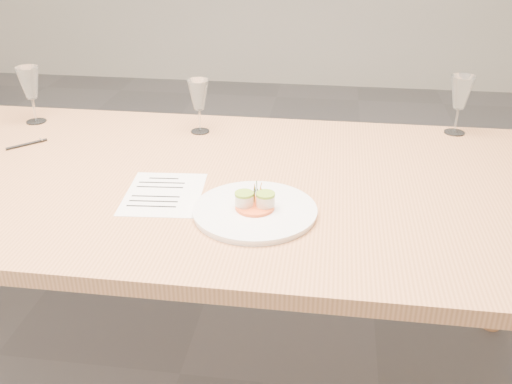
# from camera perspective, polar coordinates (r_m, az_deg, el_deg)

# --- Properties ---
(ground) EXTENTS (7.00, 7.00, 0.00)m
(ground) POSITION_cam_1_polar(r_m,az_deg,el_deg) (2.05, -7.61, -17.57)
(ground) COLOR slate
(ground) RESTS_ON ground
(dining_table) EXTENTS (2.40, 1.00, 0.75)m
(dining_table) POSITION_cam_1_polar(r_m,az_deg,el_deg) (1.64, -9.05, -0.35)
(dining_table) COLOR tan
(dining_table) RESTS_ON ground
(dinner_plate) EXTENTS (0.30, 0.30, 0.08)m
(dinner_plate) POSITION_cam_1_polar(r_m,az_deg,el_deg) (1.39, -0.10, -1.78)
(dinner_plate) COLOR white
(dinner_plate) RESTS_ON dining_table
(recipe_sheet) EXTENTS (0.22, 0.27, 0.00)m
(recipe_sheet) POSITION_cam_1_polar(r_m,az_deg,el_deg) (1.50, -9.22, -0.16)
(recipe_sheet) COLOR white
(recipe_sheet) RESTS_ON dining_table
(ballpoint_pen) EXTENTS (0.09, 0.10, 0.01)m
(ballpoint_pen) POSITION_cam_1_polar(r_m,az_deg,el_deg) (1.92, -21.93, 4.47)
(ballpoint_pen) COLOR black
(ballpoint_pen) RESTS_ON dining_table
(wine_glass_0) EXTENTS (0.08, 0.08, 0.19)m
(wine_glass_0) POSITION_cam_1_polar(r_m,az_deg,el_deg) (2.09, -21.71, 10.00)
(wine_glass_0) COLOR white
(wine_glass_0) RESTS_ON dining_table
(wine_glass_1) EXTENTS (0.07, 0.07, 0.18)m
(wine_glass_1) POSITION_cam_1_polar(r_m,az_deg,el_deg) (1.87, -5.77, 9.53)
(wine_glass_1) COLOR white
(wine_glass_1) RESTS_ON dining_table
(wine_glass_2) EXTENTS (0.08, 0.08, 0.19)m
(wine_glass_2) POSITION_cam_1_polar(r_m,az_deg,el_deg) (1.96, 19.80, 9.24)
(wine_glass_2) COLOR white
(wine_glass_2) RESTS_ON dining_table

